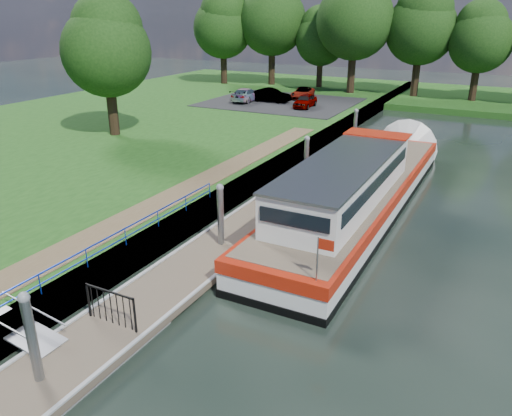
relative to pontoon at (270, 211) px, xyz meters
The scene contains 17 objects.
ground 13.00m from the pontoon, 90.00° to the right, with size 160.00×160.00×0.00m, color black.
riverbank 18.11m from the pontoon, behind, with size 32.00×90.00×0.78m, color #1C4A15.
bank_edge 3.25m from the pontoon, 141.89° to the left, with size 1.10×90.00×0.78m, color #473D2D.
footpath 6.69m from the pontoon, 131.35° to the right, with size 1.60×40.00×0.05m, color brown.
carpark 27.32m from the pontoon, 113.75° to the left, with size 14.00×12.00×0.06m, color black.
blue_fence 10.43m from the pontoon, 105.38° to the right, with size 0.04×18.04×0.72m.
pontoon is the anchor object (origin of this frame).
mooring_piles 1.10m from the pontoon, ahead, with size 0.30×27.30×3.55m.
gangway 12.64m from the pontoon, 98.42° to the right, with size 2.58×1.00×0.92m.
gate_panel 10.84m from the pontoon, 90.00° to the right, with size 1.85×0.05×1.15m.
barge 4.70m from the pontoon, 38.72° to the left, with size 4.36×21.15×4.78m.
horizon_trees 36.55m from the pontoon, 92.58° to the left, with size 54.38×10.03×12.87m.
bank_tree_a 18.78m from the pontoon, 156.11° to the left, with size 6.12×6.12×9.72m.
car_a 24.61m from the pontoon, 108.35° to the left, with size 1.43×3.56×1.21m, color #999999.
car_b 27.36m from the pontoon, 115.78° to the left, with size 1.36×3.91×1.29m, color #999999.
car_c 27.69m from the pontoon, 120.82° to the left, with size 1.80×4.42×1.28m, color #999999.
car_d 29.62m from the pontoon, 109.45° to the left, with size 1.86×4.04×1.12m, color #999999.
Camera 1 is at (9.67, -7.06, 9.18)m, focal length 35.00 mm.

